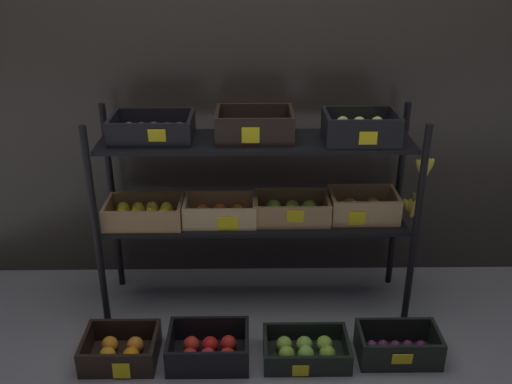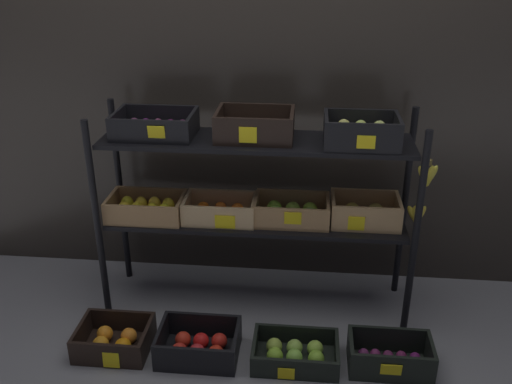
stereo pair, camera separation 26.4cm
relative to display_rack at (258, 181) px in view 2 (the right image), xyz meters
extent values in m
plane|color=gray|center=(-0.01, 0.00, -0.68)|extent=(10.00, 10.00, 0.00)
cube|color=#2D2823|center=(-0.01, 0.37, 0.43)|extent=(3.85, 0.12, 2.21)
cylinder|color=black|center=(-0.73, -0.17, -0.18)|extent=(0.03, 0.03, 1.00)
cylinder|color=black|center=(0.71, -0.17, -0.18)|extent=(0.03, 0.03, 1.00)
cylinder|color=black|center=(-0.73, 0.17, -0.18)|extent=(0.03, 0.03, 1.00)
cylinder|color=black|center=(0.71, 0.17, -0.18)|extent=(0.03, 0.03, 1.00)
cube|color=black|center=(-0.01, 0.00, -0.21)|extent=(1.41, 0.31, 0.02)
cube|color=black|center=(-0.01, 0.00, 0.19)|extent=(1.41, 0.31, 0.02)
cube|color=#A87F51|center=(-0.54, -0.03, -0.19)|extent=(0.36, 0.23, 0.01)
cube|color=#A87F51|center=(-0.54, -0.13, -0.14)|extent=(0.36, 0.02, 0.09)
cube|color=#A87F51|center=(-0.54, 0.08, -0.14)|extent=(0.36, 0.02, 0.09)
cube|color=#A87F51|center=(-0.71, -0.03, -0.14)|extent=(0.02, 0.19, 0.09)
cube|color=#A87F51|center=(-0.37, -0.03, -0.14)|extent=(0.02, 0.19, 0.09)
ellipsoid|color=yellow|center=(-0.64, -0.06, -0.15)|extent=(0.06, 0.06, 0.08)
ellipsoid|color=yellow|center=(-0.58, -0.06, -0.15)|extent=(0.06, 0.06, 0.08)
ellipsoid|color=yellow|center=(-0.50, -0.06, -0.15)|extent=(0.06, 0.06, 0.08)
ellipsoid|color=yellow|center=(-0.44, -0.06, -0.15)|extent=(0.06, 0.06, 0.08)
ellipsoid|color=yellow|center=(-0.64, 0.01, -0.15)|extent=(0.06, 0.06, 0.08)
ellipsoid|color=yellow|center=(-0.57, 0.01, -0.15)|extent=(0.06, 0.06, 0.08)
ellipsoid|color=yellow|center=(-0.51, 0.01, -0.15)|extent=(0.06, 0.06, 0.08)
ellipsoid|color=yellow|center=(-0.44, 0.01, -0.15)|extent=(0.06, 0.06, 0.08)
cube|color=tan|center=(-0.18, -0.01, -0.19)|extent=(0.34, 0.21, 0.01)
cube|color=tan|center=(-0.18, -0.11, -0.14)|extent=(0.34, 0.02, 0.10)
cube|color=tan|center=(-0.18, 0.08, -0.14)|extent=(0.34, 0.02, 0.10)
cube|color=tan|center=(-0.34, -0.01, -0.14)|extent=(0.02, 0.18, 0.10)
cube|color=tan|center=(-0.02, -0.01, -0.14)|extent=(0.02, 0.18, 0.10)
sphere|color=orange|center=(-0.26, -0.04, -0.16)|extent=(0.06, 0.06, 0.06)
sphere|color=orange|center=(-0.18, -0.05, -0.16)|extent=(0.06, 0.06, 0.06)
sphere|color=orange|center=(-0.10, -0.04, -0.16)|extent=(0.06, 0.06, 0.06)
sphere|color=orange|center=(-0.27, 0.01, -0.16)|extent=(0.06, 0.06, 0.06)
sphere|color=orange|center=(-0.19, 0.02, -0.16)|extent=(0.06, 0.06, 0.06)
sphere|color=orange|center=(-0.10, 0.01, -0.16)|extent=(0.06, 0.06, 0.06)
cube|color=yellow|center=(-0.14, -0.12, -0.16)|extent=(0.09, 0.01, 0.07)
cube|color=#A87F51|center=(0.16, 0.00, -0.19)|extent=(0.35, 0.22, 0.01)
cube|color=#A87F51|center=(0.16, -0.10, -0.14)|extent=(0.35, 0.02, 0.10)
cube|color=#A87F51|center=(0.16, 0.11, -0.14)|extent=(0.35, 0.02, 0.10)
cube|color=#A87F51|center=(-0.01, 0.00, -0.14)|extent=(0.02, 0.19, 0.10)
cube|color=#A87F51|center=(0.33, 0.00, -0.14)|extent=(0.02, 0.19, 0.10)
sphere|color=#80C142|center=(0.08, -0.03, -0.15)|extent=(0.07, 0.07, 0.07)
sphere|color=#94AF3B|center=(0.16, -0.03, -0.15)|extent=(0.07, 0.07, 0.07)
sphere|color=#89B448|center=(0.24, -0.03, -0.15)|extent=(0.07, 0.07, 0.07)
sphere|color=#88C535|center=(0.07, 0.03, -0.15)|extent=(0.07, 0.07, 0.07)
sphere|color=#93BF3C|center=(0.16, 0.03, -0.15)|extent=(0.07, 0.07, 0.07)
sphere|color=#95C734|center=(0.25, 0.03, -0.15)|extent=(0.07, 0.07, 0.07)
cube|color=yellow|center=(0.17, -0.11, -0.13)|extent=(0.08, 0.01, 0.07)
cube|color=tan|center=(0.50, 0.02, -0.19)|extent=(0.32, 0.22, 0.01)
cube|color=tan|center=(0.50, -0.08, -0.13)|extent=(0.32, 0.02, 0.11)
cube|color=tan|center=(0.50, 0.12, -0.13)|extent=(0.32, 0.02, 0.11)
cube|color=tan|center=(0.35, 0.02, -0.13)|extent=(0.02, 0.19, 0.11)
cube|color=tan|center=(0.66, 0.02, -0.13)|extent=(0.02, 0.19, 0.11)
sphere|color=#E2B156|center=(0.45, -0.01, -0.15)|extent=(0.07, 0.07, 0.07)
sphere|color=gold|center=(0.56, -0.01, -0.15)|extent=(0.07, 0.07, 0.07)
sphere|color=#DBC44A|center=(0.44, 0.05, -0.15)|extent=(0.07, 0.07, 0.07)
sphere|color=#D5BE52|center=(0.56, 0.05, -0.15)|extent=(0.07, 0.07, 0.07)
cube|color=yellow|center=(0.46, -0.09, -0.15)|extent=(0.07, 0.01, 0.07)
cube|color=black|center=(-0.48, 0.02, 0.21)|extent=(0.37, 0.26, 0.01)
cube|color=black|center=(-0.48, -0.10, 0.26)|extent=(0.37, 0.02, 0.10)
cube|color=black|center=(-0.48, 0.14, 0.26)|extent=(0.37, 0.02, 0.10)
cube|color=black|center=(-0.65, 0.02, 0.26)|extent=(0.02, 0.23, 0.10)
cube|color=black|center=(-0.30, 0.02, 0.26)|extent=(0.02, 0.23, 0.10)
sphere|color=#5F2952|center=(-0.60, -0.04, 0.24)|extent=(0.05, 0.05, 0.05)
sphere|color=#591C5A|center=(-0.54, -0.04, 0.24)|extent=(0.05, 0.05, 0.05)
sphere|color=#642546|center=(-0.48, -0.04, 0.24)|extent=(0.05, 0.05, 0.05)
sphere|color=#5C304D|center=(-0.42, -0.04, 0.24)|extent=(0.05, 0.05, 0.05)
sphere|color=#59285B|center=(-0.36, -0.04, 0.24)|extent=(0.05, 0.05, 0.05)
sphere|color=#612E54|center=(-0.60, 0.02, 0.24)|extent=(0.05, 0.05, 0.05)
sphere|color=#66234D|center=(-0.54, 0.02, 0.24)|extent=(0.05, 0.05, 0.05)
sphere|color=#57194D|center=(-0.48, 0.02, 0.24)|extent=(0.05, 0.05, 0.05)
sphere|color=#59275C|center=(-0.42, 0.02, 0.24)|extent=(0.05, 0.05, 0.05)
sphere|color=#6B184E|center=(-0.36, 0.02, 0.24)|extent=(0.05, 0.05, 0.05)
sphere|color=#582C4B|center=(-0.59, 0.08, 0.24)|extent=(0.05, 0.05, 0.05)
sphere|color=#571959|center=(-0.54, 0.08, 0.24)|extent=(0.05, 0.05, 0.05)
sphere|color=#6B2D4E|center=(-0.48, 0.08, 0.24)|extent=(0.05, 0.05, 0.05)
sphere|color=#5A194B|center=(-0.42, 0.08, 0.24)|extent=(0.05, 0.05, 0.05)
sphere|color=#5F284F|center=(-0.36, 0.07, 0.24)|extent=(0.05, 0.05, 0.05)
cube|color=yellow|center=(-0.44, -0.11, 0.26)|extent=(0.08, 0.01, 0.06)
cube|color=black|center=(-0.02, 0.02, 0.21)|extent=(0.35, 0.25, 0.01)
cube|color=black|center=(-0.02, -0.10, 0.27)|extent=(0.35, 0.02, 0.12)
cube|color=black|center=(-0.02, 0.14, 0.27)|extent=(0.35, 0.02, 0.12)
cube|color=black|center=(-0.18, 0.02, 0.27)|extent=(0.02, 0.22, 0.12)
cube|color=black|center=(0.15, 0.02, 0.27)|extent=(0.02, 0.22, 0.12)
ellipsoid|color=brown|center=(-0.11, -0.02, 0.25)|extent=(0.05, 0.05, 0.07)
ellipsoid|color=brown|center=(-0.05, -0.02, 0.25)|extent=(0.05, 0.05, 0.07)
ellipsoid|color=brown|center=(0.02, -0.02, 0.25)|extent=(0.05, 0.05, 0.07)
ellipsoid|color=brown|center=(0.08, -0.02, 0.25)|extent=(0.05, 0.05, 0.07)
ellipsoid|color=brown|center=(-0.12, 0.06, 0.25)|extent=(0.05, 0.05, 0.07)
ellipsoid|color=brown|center=(-0.05, 0.06, 0.25)|extent=(0.05, 0.05, 0.07)
ellipsoid|color=brown|center=(0.01, 0.07, 0.25)|extent=(0.05, 0.05, 0.07)
ellipsoid|color=brown|center=(0.08, 0.06, 0.25)|extent=(0.05, 0.05, 0.07)
cube|color=yellow|center=(-0.04, -0.11, 0.26)|extent=(0.08, 0.00, 0.07)
cube|color=black|center=(0.45, -0.03, 0.21)|extent=(0.33, 0.23, 0.01)
cube|color=black|center=(0.45, -0.13, 0.27)|extent=(0.33, 0.02, 0.12)
cube|color=black|center=(0.45, 0.08, 0.27)|extent=(0.33, 0.02, 0.12)
cube|color=black|center=(0.30, -0.03, 0.27)|extent=(0.02, 0.20, 0.12)
cube|color=black|center=(0.61, -0.03, 0.27)|extent=(0.02, 0.20, 0.12)
ellipsoid|color=#B2BA4E|center=(0.38, -0.06, 0.26)|extent=(0.07, 0.07, 0.09)
ellipsoid|color=#B3C252|center=(0.45, -0.06, 0.26)|extent=(0.07, 0.07, 0.09)
ellipsoid|color=tan|center=(0.53, -0.06, 0.26)|extent=(0.07, 0.07, 0.09)
ellipsoid|color=tan|center=(0.38, 0.01, 0.26)|extent=(0.07, 0.07, 0.09)
ellipsoid|color=#ACC154|center=(0.45, 0.01, 0.26)|extent=(0.07, 0.07, 0.09)
ellipsoid|color=#B1BE60|center=(0.53, 0.00, 0.26)|extent=(0.07, 0.07, 0.09)
cube|color=yellow|center=(0.46, -0.14, 0.25)|extent=(0.08, 0.01, 0.06)
cylinder|color=brown|center=(0.75, 0.05, -0.11)|extent=(0.02, 0.02, 0.02)
ellipsoid|color=yellow|center=(0.73, 0.06, -0.17)|extent=(0.08, 0.03, 0.10)
ellipsoid|color=yellow|center=(0.75, 0.05, -0.17)|extent=(0.05, 0.03, 0.11)
ellipsoid|color=yellow|center=(0.76, 0.04, -0.17)|extent=(0.05, 0.03, 0.11)
ellipsoid|color=yellow|center=(0.77, 0.05, -0.17)|extent=(0.07, 0.03, 0.11)
cylinder|color=brown|center=(0.75, -0.06, 0.14)|extent=(0.02, 0.02, 0.02)
ellipsoid|color=yellow|center=(0.73, -0.07, 0.08)|extent=(0.08, 0.03, 0.11)
ellipsoid|color=yellow|center=(0.74, -0.05, 0.08)|extent=(0.05, 0.03, 0.11)
ellipsoid|color=yellow|center=(0.76, -0.07, 0.08)|extent=(0.05, 0.03, 0.11)
ellipsoid|color=yellow|center=(0.77, -0.05, 0.08)|extent=(0.07, 0.03, 0.11)
cube|color=black|center=(-0.61, -0.43, -0.67)|extent=(0.32, 0.26, 0.01)
cube|color=black|center=(-0.61, -0.55, -0.61)|extent=(0.32, 0.02, 0.11)
cube|color=black|center=(-0.61, -0.31, -0.61)|extent=(0.32, 0.02, 0.11)
cube|color=black|center=(-0.77, -0.43, -0.61)|extent=(0.02, 0.22, 0.11)
cube|color=black|center=(-0.46, -0.43, -0.61)|extent=(0.02, 0.22, 0.11)
sphere|color=orange|center=(-0.67, -0.46, -0.63)|extent=(0.07, 0.07, 0.07)
sphere|color=orange|center=(-0.56, -0.46, -0.63)|extent=(0.07, 0.07, 0.07)
sphere|color=orange|center=(-0.67, -0.39, -0.63)|extent=(0.07, 0.07, 0.07)
sphere|color=orange|center=(-0.56, -0.39, -0.63)|extent=(0.07, 0.07, 0.07)
cube|color=yellow|center=(-0.59, -0.56, -0.63)|extent=(0.07, 0.01, 0.08)
cube|color=black|center=(-0.23, -0.43, -0.67)|extent=(0.36, 0.26, 0.01)
cube|color=black|center=(-0.23, -0.55, -0.60)|extent=(0.36, 0.02, 0.12)
cube|color=black|center=(-0.23, -0.31, -0.60)|extent=(0.36, 0.02, 0.12)
cube|color=black|center=(-0.40, -0.43, -0.60)|extent=(0.02, 0.23, 0.12)
cube|color=black|center=(-0.06, -0.43, -0.60)|extent=(0.02, 0.23, 0.12)
sphere|color=red|center=(-0.31, -0.47, -0.63)|extent=(0.07, 0.07, 0.07)
sphere|color=red|center=(-0.23, -0.47, -0.63)|extent=(0.07, 0.07, 0.07)
sphere|color=red|center=(-0.14, -0.47, -0.63)|extent=(0.07, 0.07, 0.07)
sphere|color=red|center=(-0.31, -0.39, -0.63)|extent=(0.07, 0.07, 0.07)
sphere|color=red|center=(-0.22, -0.39, -0.63)|extent=(0.07, 0.07, 0.07)
sphere|color=red|center=(-0.14, -0.39, -0.63)|extent=(0.07, 0.07, 0.07)
cube|color=black|center=(0.20, -0.43, -0.67)|extent=(0.38, 0.24, 0.01)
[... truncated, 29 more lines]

